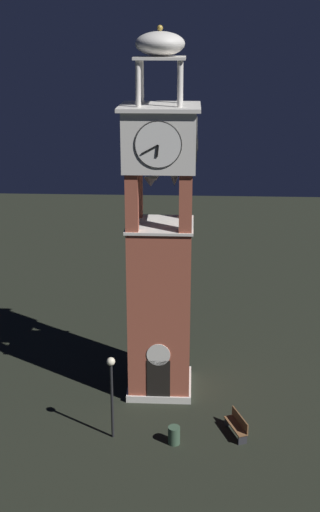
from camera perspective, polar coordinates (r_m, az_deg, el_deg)
The scene contains 6 objects.
ground at distance 32.59m, azimuth -0.00°, elevation -11.54°, with size 80.00×80.00×0.00m, color black.
clock_tower at distance 29.64m, azimuth -0.00°, elevation 0.10°, with size 3.48×3.48×16.98m.
park_bench at distance 29.13m, azimuth 6.87°, elevation -14.67°, with size 0.98×1.65×0.95m.
lamp_post at distance 27.70m, azimuth -4.34°, elevation -11.15°, with size 0.36×0.36×3.86m.
trash_bin at distance 28.46m, azimuth 1.25°, elevation -15.63°, with size 0.52×0.52×0.80m, color #38513D.
shrub_near_entry at distance 35.69m, azimuth 1.44°, elevation -7.86°, with size 1.24×1.24×0.85m, color #28562D.
Camera 1 is at (1.38, -27.99, 16.63)m, focal length 45.02 mm.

